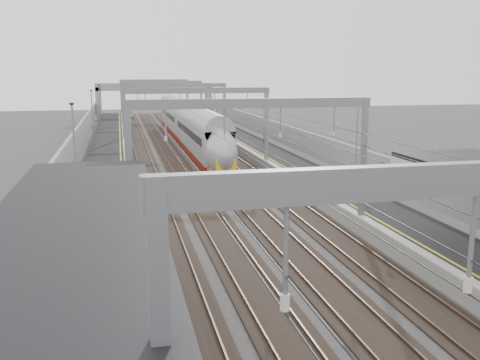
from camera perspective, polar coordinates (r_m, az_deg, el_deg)
name	(u,v)px	position (r m, az deg, el deg)	size (l,w,h in m)	color
platform_left	(108,166)	(50.62, -13.93, 1.51)	(4.00, 120.00, 1.00)	black
platform_right	(275,159)	(52.70, 3.73, 2.20)	(4.00, 120.00, 1.00)	black
tracks	(194,167)	(51.13, -4.92, 1.38)	(11.40, 140.00, 0.20)	black
overhead_line	(185,99)	(56.98, -5.94, 8.56)	(13.00, 140.00, 6.60)	gray
canopy_left	(41,332)	(8.87, -20.49, -14.92)	(4.40, 30.00, 4.24)	black
overbridge	(154,91)	(105.18, -9.11, 9.31)	(22.00, 2.20, 6.90)	gray
wall_left	(71,155)	(50.64, -17.62, 2.57)	(0.30, 120.00, 3.20)	gray
wall_right	(306,147)	(53.52, 7.04, 3.47)	(0.30, 120.00, 3.20)	gray
train	(190,130)	(65.47, -5.40, 5.38)	(2.69, 49.06, 4.26)	maroon
signal_green	(131,121)	(74.23, -11.50, 6.16)	(0.32, 0.32, 3.48)	black
signal_red_near	(200,124)	(68.71, -4.32, 5.95)	(0.32, 0.32, 3.48)	black
signal_red_far	(204,117)	(79.16, -3.83, 6.68)	(0.32, 0.32, 3.48)	black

